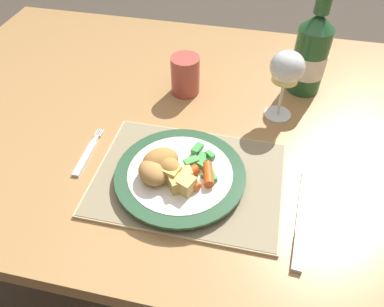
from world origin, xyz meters
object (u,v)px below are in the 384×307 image
dining_table (227,148)px  dinner_plate (180,175)px  bottle (311,54)px  drinking_cup (185,74)px  wine_glass (287,70)px  fork (87,155)px  table_knife (301,226)px

dining_table → dinner_plate: bearing=-108.2°
bottle → drinking_cup: size_ratio=2.67×
wine_glass → bottle: bearing=65.4°
fork → bottle: bottle is taller
dining_table → wine_glass: (0.10, 0.04, 0.20)m
wine_glass → bottle: (0.05, 0.12, -0.02)m
table_knife → drinking_cup: (-0.28, 0.34, 0.04)m
drinking_cup → bottle: bearing=14.9°
dining_table → wine_glass: size_ratio=9.52×
table_knife → drinking_cup: drinking_cup is taller
dining_table → drinking_cup: (-0.12, 0.08, 0.13)m
table_knife → bottle: bottle is taller
table_knife → drinking_cup: bearing=129.7°
dinner_plate → wine_glass: 0.31m
wine_glass → table_knife: bearing=-79.1°
fork → drinking_cup: 0.30m
dinner_plate → fork: size_ratio=1.77×
fork → wine_glass: bearing=30.3°
dinner_plate → wine_glass: wine_glass is taller
wine_glass → bottle: bottle is taller
fork → drinking_cup: (0.14, 0.26, 0.05)m
table_knife → wine_glass: bearing=100.9°
dining_table → dinner_plate: size_ratio=6.20×
wine_glass → dinner_plate: bearing=-124.8°
fork → table_knife: table_knife is taller
wine_glass → bottle: 0.13m
dining_table → table_knife: (0.16, -0.25, 0.09)m
drinking_cup → dining_table: bearing=-35.0°
dining_table → wine_glass: wine_glass is taller
drinking_cup → fork: bearing=-119.2°
dinner_plate → table_knife: (0.22, -0.05, -0.01)m
dining_table → table_knife: bearing=-57.8°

